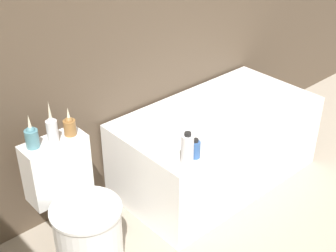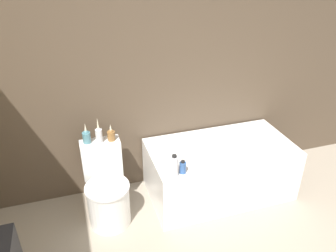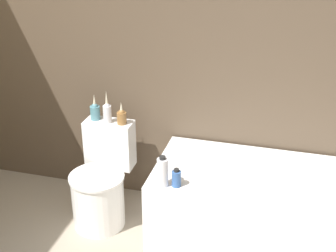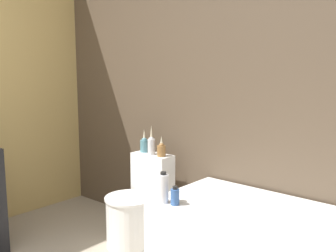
% 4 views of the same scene
% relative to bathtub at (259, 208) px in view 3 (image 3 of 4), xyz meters
% --- Properties ---
extents(wall_back_tiled, '(6.40, 0.06, 2.60)m').
position_rel_bathtub_xyz_m(wall_back_tiled, '(-0.83, 0.43, 1.02)').
color(wall_back_tiled, brown).
rests_on(wall_back_tiled, ground_plane).
extents(bathtub, '(1.44, 0.76, 0.56)m').
position_rel_bathtub_xyz_m(bathtub, '(0.00, 0.00, 0.00)').
color(bathtub, white).
rests_on(bathtub, ground).
extents(toilet, '(0.40, 0.56, 0.72)m').
position_rel_bathtub_xyz_m(toilet, '(-1.16, -0.02, 0.01)').
color(toilet, white).
rests_on(toilet, ground).
extents(vase_gold, '(0.07, 0.07, 0.20)m').
position_rel_bathtub_xyz_m(vase_gold, '(-1.27, 0.19, 0.51)').
color(vase_gold, teal).
rests_on(vase_gold, toilet).
extents(vase_silver, '(0.06, 0.06, 0.25)m').
position_rel_bathtub_xyz_m(vase_silver, '(-1.16, 0.17, 0.52)').
color(vase_silver, silver).
rests_on(vase_silver, toilet).
extents(vase_bronze, '(0.07, 0.07, 0.17)m').
position_rel_bathtub_xyz_m(vase_bronze, '(-1.05, 0.17, 0.50)').
color(vase_bronze, olive).
rests_on(vase_bronze, toilet).
extents(shampoo_bottle_tall, '(0.07, 0.07, 0.21)m').
position_rel_bathtub_xyz_m(shampoo_bottle_tall, '(-0.60, -0.31, 0.38)').
color(shampoo_bottle_tall, silver).
rests_on(shampoo_bottle_tall, bathtub).
extents(shampoo_bottle_short, '(0.06, 0.06, 0.13)m').
position_rel_bathtub_xyz_m(shampoo_bottle_short, '(-0.51, -0.29, 0.33)').
color(shampoo_bottle_short, '#335999').
rests_on(shampoo_bottle_short, bathtub).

